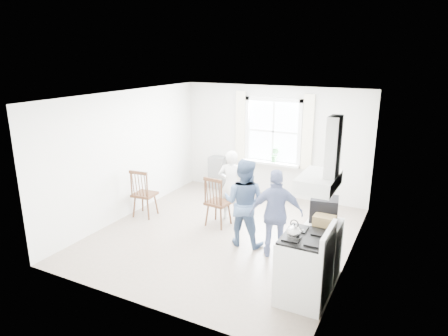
% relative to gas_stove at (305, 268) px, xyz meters
% --- Properties ---
extents(room_shell, '(4.62, 5.12, 2.64)m').
position_rel_gas_stove_xyz_m(room_shell, '(-1.91, 1.35, 0.82)').
color(room_shell, gray).
rests_on(room_shell, ground).
extents(window_assembly, '(1.88, 0.24, 1.70)m').
position_rel_gas_stove_xyz_m(window_assembly, '(-1.91, 3.80, 0.98)').
color(window_assembly, white).
rests_on(window_assembly, room_shell).
extents(range_hood, '(0.45, 0.76, 0.94)m').
position_rel_gas_stove_xyz_m(range_hood, '(0.16, -0.00, 1.42)').
color(range_hood, white).
rests_on(range_hood, room_shell).
extents(shelf_unit, '(0.40, 0.30, 0.80)m').
position_rel_gas_stove_xyz_m(shelf_unit, '(-3.31, 3.68, -0.08)').
color(shelf_unit, slate).
rests_on(shelf_unit, ground).
extents(gas_stove, '(0.68, 0.76, 1.12)m').
position_rel_gas_stove_xyz_m(gas_stove, '(0.00, 0.00, 0.00)').
color(gas_stove, white).
rests_on(gas_stove, ground).
extents(kettle, '(0.19, 0.19, 0.27)m').
position_rel_gas_stove_xyz_m(kettle, '(-0.14, -0.13, 0.56)').
color(kettle, silver).
rests_on(kettle, gas_stove).
extents(low_cabinet, '(0.50, 0.55, 0.90)m').
position_rel_gas_stove_xyz_m(low_cabinet, '(0.07, 0.70, -0.03)').
color(low_cabinet, white).
rests_on(low_cabinet, ground).
extents(stereo_stack, '(0.46, 0.42, 0.36)m').
position_rel_gas_stove_xyz_m(stereo_stack, '(0.04, 0.76, 0.59)').
color(stereo_stack, black).
rests_on(stereo_stack, low_cabinet).
extents(cardboard_box, '(0.30, 0.22, 0.19)m').
position_rel_gas_stove_xyz_m(cardboard_box, '(0.12, 0.47, 0.51)').
color(cardboard_box, olive).
rests_on(cardboard_box, low_cabinet).
extents(windsor_chair_a, '(0.48, 0.47, 1.04)m').
position_rel_gas_stove_xyz_m(windsor_chair_a, '(-3.80, 1.27, 0.15)').
color(windsor_chair_a, '#3E2314').
rests_on(windsor_chair_a, ground).
extents(windsor_chair_b, '(0.48, 0.47, 1.03)m').
position_rel_gas_stove_xyz_m(windsor_chair_b, '(-2.23, 1.55, 0.14)').
color(windsor_chair_b, '#3E2314').
rests_on(windsor_chair_b, ground).
extents(person_left, '(0.66, 0.66, 1.46)m').
position_rel_gas_stove_xyz_m(person_left, '(-2.12, 2.04, 0.24)').
color(person_left, silver).
rests_on(person_left, ground).
extents(person_mid, '(0.81, 0.81, 1.58)m').
position_rel_gas_stove_xyz_m(person_mid, '(-1.44, 1.15, 0.30)').
color(person_mid, '#455D81').
rests_on(person_mid, ground).
extents(person_right, '(1.17, 1.17, 1.51)m').
position_rel_gas_stove_xyz_m(person_right, '(-0.79, 1.00, 0.27)').
color(person_right, navy).
rests_on(person_right, ground).
extents(potted_plant, '(0.21, 0.21, 0.35)m').
position_rel_gas_stove_xyz_m(potted_plant, '(-1.81, 3.71, 0.54)').
color(potted_plant, '#327235').
rests_on(potted_plant, window_assembly).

